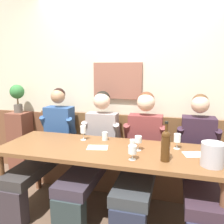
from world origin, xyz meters
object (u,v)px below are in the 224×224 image
object	(u,v)px
person_center_right_seat	(199,158)
person_right_seat	(141,153)
potted_plant	(17,95)
dining_table	(108,156)
person_left_seat	(94,148)
water_tumbler_right	(133,143)
person_center_left_seat	(48,144)
wall_bench	(122,166)
wine_glass_center_rear	(177,139)
ice_bucket	(213,154)
wine_glass_right_end	(138,140)
water_tumbler_left	(105,136)
wine_bottle_clear_water	(166,145)
wine_glass_center_front	(83,130)
wine_glass_left_end	(132,150)

from	to	relation	value
person_center_right_seat	person_right_seat	bearing A→B (deg)	-178.36
person_center_right_seat	potted_plant	distance (m)	2.58
potted_plant	dining_table	bearing A→B (deg)	-23.91
person_right_seat	potted_plant	xyz separation A→B (m)	(-1.87, 0.38, 0.56)
person_left_seat	water_tumbler_right	distance (m)	0.56
dining_table	person_center_left_seat	xyz separation A→B (m)	(-0.89, 0.32, -0.05)
wall_bench	person_right_seat	size ratio (longest dim) A/B	1.99
person_left_seat	wine_glass_center_rear	distance (m)	0.98
ice_bucket	wine_glass_right_end	distance (m)	0.69
person_center_right_seat	wine_glass_right_end	size ratio (longest dim) A/B	8.64
person_left_seat	water_tumbler_left	size ratio (longest dim) A/B	13.78
wine_glass_right_end	water_tumbler_left	bearing A→B (deg)	151.09
person_center_right_seat	ice_bucket	distance (m)	0.55
person_center_left_seat	water_tumbler_left	world-z (taller)	person_center_left_seat
person_center_right_seat	potted_plant	bearing A→B (deg)	171.63
person_left_seat	wine_bottle_clear_water	bearing A→B (deg)	-29.69
wine_glass_center_front	ice_bucket	bearing A→B (deg)	-15.93
person_left_seat	person_center_right_seat	world-z (taller)	person_left_seat
person_right_seat	water_tumbler_left	bearing A→B (deg)	-172.33
wine_glass_center_rear	wine_glass_center_front	distance (m)	1.03
potted_plant	ice_bucket	bearing A→B (deg)	-18.95
wine_glass_center_rear	wine_glass_left_end	size ratio (longest dim) A/B	1.18
person_center_right_seat	wine_glass_center_rear	xyz separation A→B (m)	(-0.24, -0.15, 0.23)
person_left_seat	water_tumbler_right	bearing A→B (deg)	-21.06
ice_bucket	potted_plant	xyz separation A→B (m)	(-2.53, 0.87, 0.33)
wine_glass_left_end	potted_plant	world-z (taller)	potted_plant
person_center_left_seat	potted_plant	distance (m)	0.96
dining_table	wine_bottle_clear_water	world-z (taller)	wine_bottle_clear_water
wine_bottle_clear_water	water_tumbler_right	xyz separation A→B (m)	(-0.34, 0.29, -0.11)
wine_glass_center_rear	water_tumbler_right	size ratio (longest dim) A/B	1.98
dining_table	wine_glass_left_end	bearing A→B (deg)	-37.13
person_center_right_seat	water_tumbler_right	bearing A→B (deg)	-162.41
dining_table	water_tumbler_left	distance (m)	0.31
person_center_left_seat	ice_bucket	size ratio (longest dim) A/B	6.48
person_right_seat	water_tumbler_left	xyz separation A→B (m)	(-0.41, -0.05, 0.18)
dining_table	person_center_left_seat	size ratio (longest dim) A/B	1.73
person_right_seat	wine_glass_left_end	bearing A→B (deg)	-90.21
ice_bucket	water_tumbler_right	distance (m)	0.78
wine_bottle_clear_water	potted_plant	world-z (taller)	potted_plant
ice_bucket	wine_glass_left_end	size ratio (longest dim) A/B	1.51
dining_table	ice_bucket	xyz separation A→B (m)	(0.96, -0.17, 0.18)
wine_glass_center_front	water_tumbler_right	bearing A→B (deg)	-8.38
wall_bench	dining_table	xyz separation A→B (m)	(0.00, -0.66, 0.39)
person_center_left_seat	person_right_seat	xyz separation A→B (m)	(1.18, -0.00, 0.00)
wine_glass_right_end	potted_plant	world-z (taller)	potted_plant
wine_bottle_clear_water	wine_glass_center_rear	bearing A→B (deg)	74.36
wine_glass_left_end	wine_glass_center_rear	bearing A→B (deg)	46.61
wall_bench	ice_bucket	size ratio (longest dim) A/B	12.72
person_center_right_seat	water_tumbler_left	distance (m)	1.04
dining_table	person_right_seat	distance (m)	0.43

